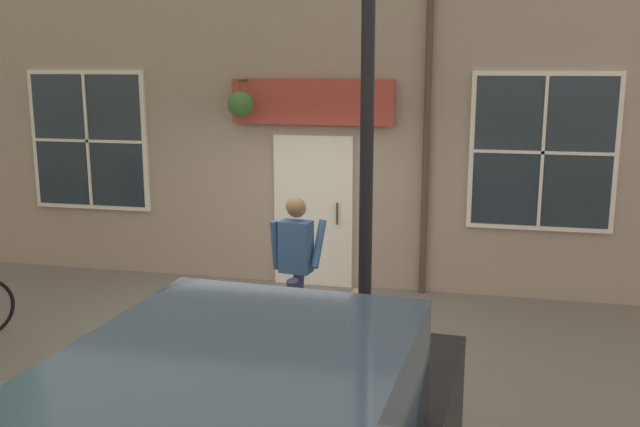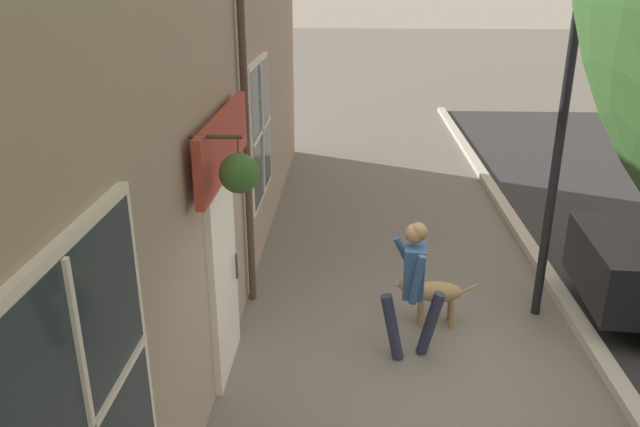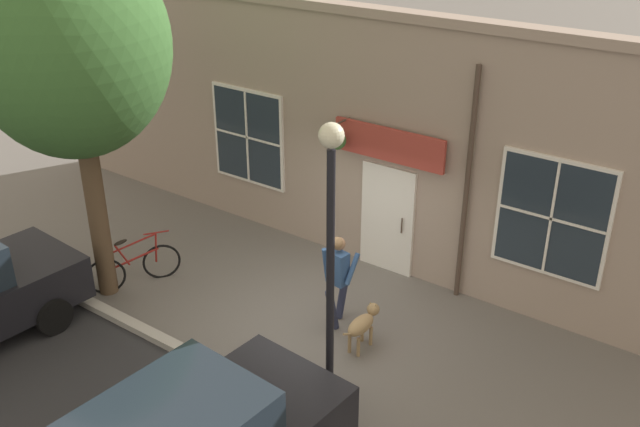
{
  "view_description": "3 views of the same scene",
  "coord_description": "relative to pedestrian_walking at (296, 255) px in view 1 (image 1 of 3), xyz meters",
  "views": [
    {
      "loc": [
        7.2,
        2.33,
        3.04
      ],
      "look_at": [
        -1.02,
        0.48,
        1.27
      ],
      "focal_mm": 40.0,
      "sensor_mm": 36.0,
      "label": 1
    },
    {
      "loc": [
        -0.86,
        -5.7,
        4.09
      ],
      "look_at": [
        -1.21,
        1.42,
        1.33
      ],
      "focal_mm": 35.0,
      "sensor_mm": 36.0,
      "label": 2
    },
    {
      "loc": [
        8.13,
        6.03,
        6.99
      ],
      "look_at": [
        -1.12,
        -0.66,
        1.36
      ],
      "focal_mm": 40.0,
      "sensor_mm": 36.0,
      "label": 3
    }
  ],
  "objects": [
    {
      "name": "dog_on_leash",
      "position": [
        0.31,
        0.7,
        -0.53
      ],
      "size": [
        1.02,
        0.28,
        0.68
      ],
      "color": "#997A51",
      "rests_on": "ground_plane"
    },
    {
      "name": "pedestrian_walking",
      "position": [
        0.0,
        0.0,
        0.0
      ],
      "size": [
        0.74,
        0.59,
        1.64
      ],
      "color": "#282D47",
      "rests_on": "ground_plane"
    },
    {
      "name": "street_lamp",
      "position": [
        1.7,
        1.04,
        1.84
      ],
      "size": [
        0.32,
        0.32,
        4.23
      ],
      "color": "black",
      "rests_on": "ground_plane"
    },
    {
      "name": "ground_plane",
      "position": [
        0.14,
        -0.4,
        -0.98
      ],
      "size": [
        90.0,
        90.0,
        0.0
      ],
      "primitive_type": "plane",
      "color": "#66605B"
    },
    {
      "name": "storefront_facade",
      "position": [
        -2.2,
        -0.4,
        1.44
      ],
      "size": [
        0.95,
        18.0,
        4.82
      ],
      "color": "gray",
      "rests_on": "ground_plane"
    }
  ]
}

